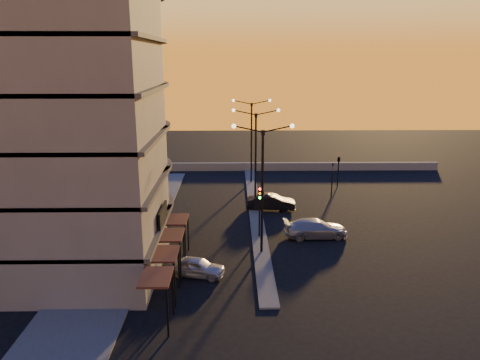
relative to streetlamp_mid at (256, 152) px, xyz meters
name	(u,v)px	position (x,y,z in m)	size (l,w,h in m)	color
ground	(261,253)	(0.00, -10.00, -5.59)	(120.00, 120.00, 0.00)	black
sidewalk_west	(130,233)	(-10.50, -6.00, -5.53)	(5.00, 40.00, 0.12)	#4F4F4C
median	(255,209)	(0.00, 0.00, -5.53)	(1.20, 36.00, 0.12)	#4F4F4C
parapet	(265,167)	(2.00, 16.00, -5.09)	(44.00, 0.50, 1.00)	slate
building	(54,88)	(-14.00, -9.97, 6.32)	(14.35, 17.08, 25.00)	#666259
streetlamp_near	(262,179)	(0.00, -10.00, 0.00)	(4.32, 0.32, 9.51)	black
streetlamp_mid	(256,152)	(0.00, 0.00, 0.00)	(4.32, 0.32, 9.51)	black
streetlamp_far	(251,134)	(0.00, 10.00, 0.00)	(4.32, 0.32, 9.51)	black
traffic_light_main	(260,204)	(0.00, -7.13, -2.70)	(0.28, 0.44, 4.25)	black
signal_east_a	(332,179)	(8.00, 4.00, -3.66)	(0.13, 0.16, 3.60)	black
signal_east_b	(339,160)	(9.50, 8.00, -2.49)	(0.42, 1.99, 3.60)	black
car_hatchback	(197,267)	(-4.46, -13.66, -4.97)	(1.48, 3.68, 1.25)	silver
car_sedan	(271,202)	(1.50, 0.11, -4.85)	(1.57, 4.52, 1.49)	black
car_wagon	(316,228)	(4.50, -6.94, -4.86)	(2.06, 5.06, 1.47)	#9B9DA2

